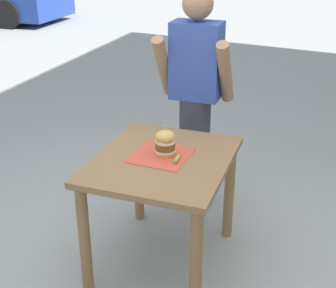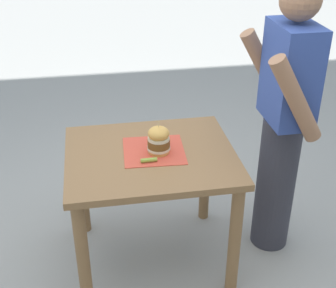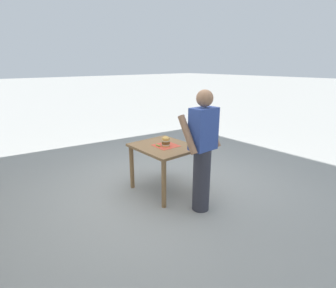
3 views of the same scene
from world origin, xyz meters
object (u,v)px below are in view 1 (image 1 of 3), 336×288
at_px(patio_table, 163,178).
at_px(diner_across_table, 195,100).
at_px(sandwich, 165,143).
at_px(pickle_spear, 177,159).

distance_m(patio_table, diner_across_table, 0.83).
relative_size(patio_table, diner_across_table, 0.56).
bearing_deg(sandwich, diner_across_table, 92.03).
height_order(pickle_spear, diner_across_table, diner_across_table).
xyz_separation_m(sandwich, pickle_spear, (0.10, -0.07, -0.07)).
relative_size(sandwich, pickle_spear, 2.15).
xyz_separation_m(patio_table, pickle_spear, (0.10, -0.02, 0.16)).
xyz_separation_m(pickle_spear, diner_across_table, (-0.12, 0.81, 0.10)).
bearing_deg(sandwich, pickle_spear, -35.44).
relative_size(patio_table, sandwich, 4.94).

